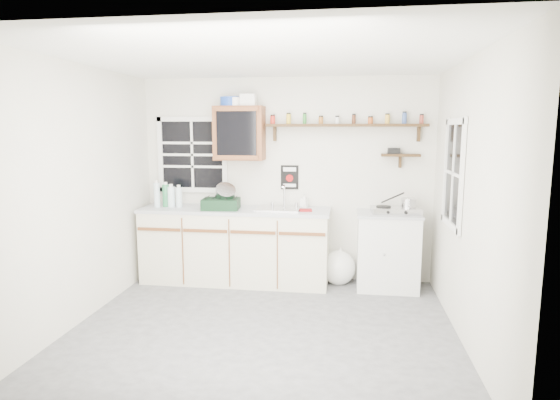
{
  "coord_description": "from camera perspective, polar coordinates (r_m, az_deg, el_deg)",
  "views": [
    {
      "loc": [
        0.76,
        -4.17,
        1.89
      ],
      "look_at": [
        0.08,
        0.55,
        1.15
      ],
      "focal_mm": 30.0,
      "sensor_mm": 36.0,
      "label": 1
    }
  ],
  "objects": [
    {
      "name": "secondary_shelf",
      "position": [
        5.73,
        14.25,
        5.39
      ],
      "size": [
        0.45,
        0.16,
        0.24
      ],
      "color": "black",
      "rests_on": "wall_back"
    },
    {
      "name": "main_cabinet",
      "position": [
        5.81,
        -5.46,
        -5.49
      ],
      "size": [
        2.31,
        0.63,
        0.92
      ],
      "color": "beige",
      "rests_on": "floor"
    },
    {
      "name": "window_right",
      "position": [
        4.85,
        20.43,
        3.04
      ],
      "size": [
        0.03,
        0.78,
        1.08
      ],
      "color": "black",
      "rests_on": "wall_back"
    },
    {
      "name": "water_bottles",
      "position": [
        5.94,
        -13.49,
        0.51
      ],
      "size": [
        0.34,
        0.13,
        0.33
      ],
      "color": "silver",
      "rests_on": "main_cabinet"
    },
    {
      "name": "saucepan",
      "position": [
        5.58,
        15.32,
        -0.32
      ],
      "size": [
        0.38,
        0.3,
        0.18
      ],
      "rotation": [
        0.0,
        0.0,
        -0.82
      ],
      "color": "#B2B2B7",
      "rests_on": "hotplate"
    },
    {
      "name": "soap_bottle",
      "position": [
        5.74,
        2.97,
        -0.07
      ],
      "size": [
        0.1,
        0.1,
        0.17
      ],
      "primitive_type": "imported",
      "rotation": [
        0.0,
        0.0,
        -0.37
      ],
      "color": "silver",
      "rests_on": "main_cabinet"
    },
    {
      "name": "right_cabinet",
      "position": [
        5.69,
        12.96,
        -6.02
      ],
      "size": [
        0.73,
        0.57,
        0.91
      ],
      "color": "silver",
      "rests_on": "floor"
    },
    {
      "name": "sink",
      "position": [
        5.61,
        -0.18,
        -1.05
      ],
      "size": [
        0.52,
        0.44,
        0.29
      ],
      "color": "#B2B2B7",
      "rests_on": "main_cabinet"
    },
    {
      "name": "warning_sign",
      "position": [
        5.83,
        1.18,
        2.78
      ],
      "size": [
        0.22,
        0.02,
        0.3
      ],
      "color": "black",
      "rests_on": "wall_back"
    },
    {
      "name": "upper_cabinet",
      "position": [
        5.76,
        -4.97,
        8.11
      ],
      "size": [
        0.6,
        0.32,
        0.65
      ],
      "color": "brown",
      "rests_on": "wall_back"
    },
    {
      "name": "dish_rack",
      "position": [
        5.66,
        -7.05,
        -0.08
      ],
      "size": [
        0.46,
        0.36,
        0.33
      ],
      "rotation": [
        0.0,
        0.0,
        0.09
      ],
      "color": "black",
      "rests_on": "main_cabinet"
    },
    {
      "name": "room",
      "position": [
        4.28,
        -2.09,
        0.2
      ],
      "size": [
        3.64,
        3.24,
        2.54
      ],
      "color": "#4A4A4C",
      "rests_on": "ground"
    },
    {
      "name": "trash_bag",
      "position": [
        5.82,
        7.15,
        -8.15
      ],
      "size": [
        0.42,
        0.38,
        0.47
      ],
      "color": "white",
      "rests_on": "floor"
    },
    {
      "name": "window_back",
      "position": [
        6.08,
        -10.63,
        5.44
      ],
      "size": [
        0.93,
        0.03,
        0.98
      ],
      "color": "black",
      "rests_on": "wall_back"
    },
    {
      "name": "hotplate",
      "position": [
        5.58,
        13.93,
        -1.2
      ],
      "size": [
        0.58,
        0.34,
        0.08
      ],
      "rotation": [
        0.0,
        0.0,
        0.08
      ],
      "color": "#B2B2B7",
      "rests_on": "right_cabinet"
    },
    {
      "name": "spice_shelf",
      "position": [
        5.68,
        7.95,
        9.09
      ],
      "size": [
        1.91,
        0.18,
        0.35
      ],
      "color": "black",
      "rests_on": "wall_back"
    },
    {
      "name": "upper_cabinet_clutter",
      "position": [
        5.78,
        -5.3,
        11.92
      ],
      "size": [
        0.43,
        0.24,
        0.14
      ],
      "color": "#193DA4",
      "rests_on": "upper_cabinet"
    },
    {
      "name": "rag",
      "position": [
        5.51,
        3.15,
        -1.24
      ],
      "size": [
        0.16,
        0.14,
        0.02
      ],
      "primitive_type": "cube",
      "rotation": [
        0.0,
        0.0,
        0.16
      ],
      "color": "maroon",
      "rests_on": "main_cabinet"
    }
  ]
}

